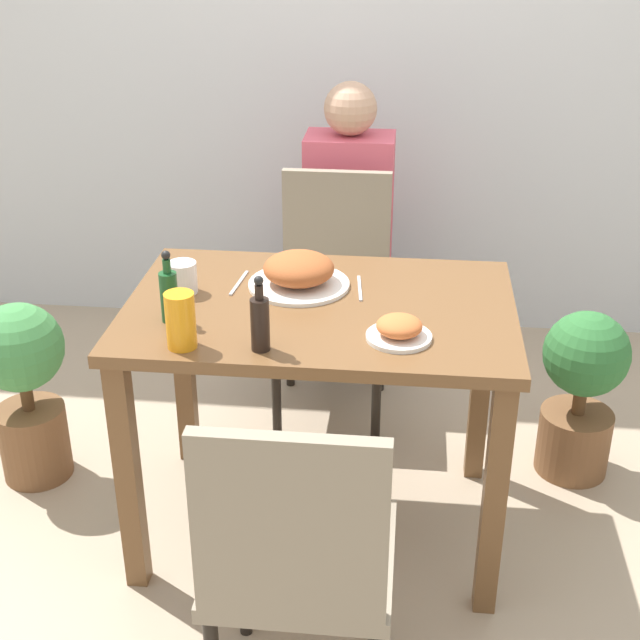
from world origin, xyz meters
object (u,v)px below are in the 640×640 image
at_px(food_plate, 299,272).
at_px(side_plate, 399,329).
at_px(sauce_bottle, 169,294).
at_px(potted_plant_left, 25,382).
at_px(juice_glass, 181,320).
at_px(potted_plant_right, 581,388).
at_px(drink_cup, 183,277).
at_px(chair_far, 333,282).
at_px(person_figure, 348,232).
at_px(chair_near, 298,557).
at_px(condiment_bottle, 260,321).

distance_m(food_plate, side_plate, 0.43).
xyz_separation_m(sauce_bottle, potted_plant_left, (-0.60, 0.30, -0.49)).
bearing_deg(potted_plant_left, juice_glass, -33.67).
bearing_deg(food_plate, potted_plant_right, 16.18).
xyz_separation_m(food_plate, potted_plant_right, (0.91, 0.26, -0.49)).
bearing_deg(drink_cup, juice_glass, -76.58).
relative_size(juice_glass, potted_plant_left, 0.23).
height_order(juice_glass, potted_plant_right, juice_glass).
xyz_separation_m(juice_glass, potted_plant_right, (1.15, 0.67, -0.52)).
xyz_separation_m(chair_far, juice_glass, (-0.29, -1.03, 0.34)).
height_order(drink_cup, person_figure, person_figure).
relative_size(chair_near, potted_plant_right, 1.51).
xyz_separation_m(drink_cup, person_figure, (0.40, 1.02, -0.23)).
xyz_separation_m(food_plate, potted_plant_left, (-0.91, 0.04, -0.45)).
xyz_separation_m(juice_glass, potted_plant_left, (-0.67, 0.44, -0.48)).
xyz_separation_m(chair_far, condiment_bottle, (-0.09, -1.02, 0.34)).
relative_size(side_plate, sauce_bottle, 0.85).
distance_m(sauce_bottle, person_figure, 1.30).
height_order(condiment_bottle, potted_plant_right, condiment_bottle).
distance_m(chair_near, juice_glass, 0.66).
xyz_separation_m(side_plate, potted_plant_left, (-1.21, 0.34, -0.43)).
relative_size(chair_far, potted_plant_right, 1.51).
height_order(chair_near, potted_plant_right, chair_near).
bearing_deg(person_figure, side_plate, -79.70).
height_order(sauce_bottle, condiment_bottle, same).
bearing_deg(chair_near, juice_glass, -52.11).
bearing_deg(person_figure, drink_cup, -111.21).
bearing_deg(drink_cup, condiment_bottle, -49.08).
bearing_deg(juice_glass, condiment_bottle, 1.77).
relative_size(potted_plant_left, person_figure, 0.54).
relative_size(side_plate, drink_cup, 1.88).
relative_size(chair_far, person_figure, 0.76).
bearing_deg(sauce_bottle, juice_glass, -64.79).
xyz_separation_m(chair_far, person_figure, (0.03, 0.32, 0.08)).
xyz_separation_m(sauce_bottle, potted_plant_right, (1.22, 0.52, -0.52)).
distance_m(chair_near, sauce_bottle, 0.80).
distance_m(drink_cup, condiment_bottle, 0.43).
bearing_deg(juice_glass, chair_near, -52.11).
bearing_deg(side_plate, person_figure, 100.30).
bearing_deg(condiment_bottle, person_figure, 84.98).
relative_size(chair_far, food_plate, 3.02).
distance_m(food_plate, sauce_bottle, 0.41).
distance_m(side_plate, potted_plant_left, 1.33).
xyz_separation_m(drink_cup, potted_plant_right, (1.23, 0.34, -0.49)).
xyz_separation_m(chair_far, potted_plant_left, (-0.96, -0.59, -0.14)).
height_order(chair_far, drink_cup, chair_far).
relative_size(juice_glass, sauce_bottle, 0.73).
xyz_separation_m(chair_near, food_plate, (-0.10, 0.85, 0.31)).
bearing_deg(chair_far, potted_plant_left, -148.57).
relative_size(drink_cup, sauce_bottle, 0.45).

